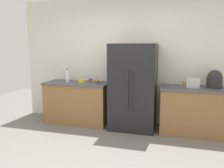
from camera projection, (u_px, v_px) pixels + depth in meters
ground_plane at (97, 162)px, 3.26m from camera, size 9.50×9.50×0.00m
kitchen_back_panel at (126, 61)px, 4.87m from camera, size 4.74×0.10×2.67m
counter_left at (78, 102)px, 4.93m from camera, size 1.39×0.64×0.89m
counter_right at (193, 110)px, 4.30m from camera, size 1.24×0.64×0.89m
refrigerator at (133, 87)px, 4.50m from camera, size 0.90×0.70×1.71m
toaster at (193, 83)px, 4.21m from camera, size 0.23×0.15×0.18m
rice_cooker at (215, 80)px, 4.17m from camera, size 0.28×0.28×0.34m
bottle_a at (67, 77)px, 4.86m from camera, size 0.08×0.08×0.29m
cup_a at (185, 84)px, 4.42m from camera, size 0.07×0.07×0.08m
cup_b at (68, 79)px, 4.97m from camera, size 0.08×0.08×0.10m
cup_c at (91, 80)px, 4.91m from camera, size 0.08×0.08×0.07m
bowl_a at (95, 82)px, 4.78m from camera, size 0.19×0.19×0.05m
bowl_b at (82, 81)px, 4.86m from camera, size 0.17×0.17×0.05m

